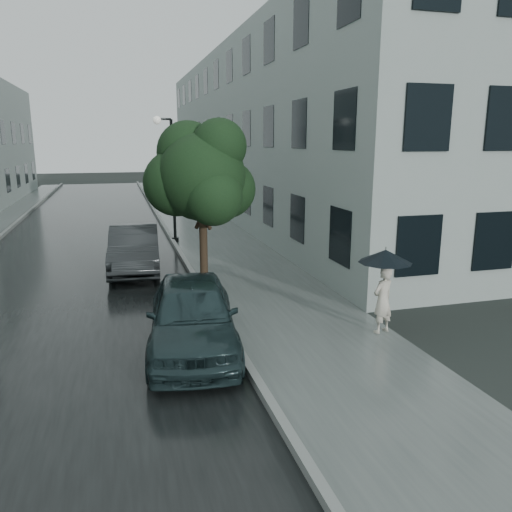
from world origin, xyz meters
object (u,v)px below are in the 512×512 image
object	(u,v)px
pedestrian	(383,300)
car_far	(134,248)
lamp_post	(169,172)
street_tree	(201,175)
car_near	(192,314)

from	to	relation	value
pedestrian	car_far	bearing A→B (deg)	-75.62
car_far	lamp_post	bearing A→B (deg)	72.05
street_tree	car_near	bearing A→B (deg)	-102.74
pedestrian	street_tree	size ratio (longest dim) A/B	0.31
street_tree	car_near	size ratio (longest dim) A/B	1.10
pedestrian	car_far	distance (m)	8.54
pedestrian	street_tree	bearing A→B (deg)	-75.08
street_tree	car_far	bearing A→B (deg)	124.40
lamp_post	car_far	world-z (taller)	lamp_post
lamp_post	car_near	world-z (taller)	lamp_post
lamp_post	car_far	size ratio (longest dim) A/B	1.16
pedestrian	lamp_post	size ratio (longest dim) A/B	0.29
street_tree	pedestrian	bearing A→B (deg)	-54.17
street_tree	car_far	size ratio (longest dim) A/B	1.09
lamp_post	car_far	xyz separation A→B (m)	(-1.63, -4.20, -2.16)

